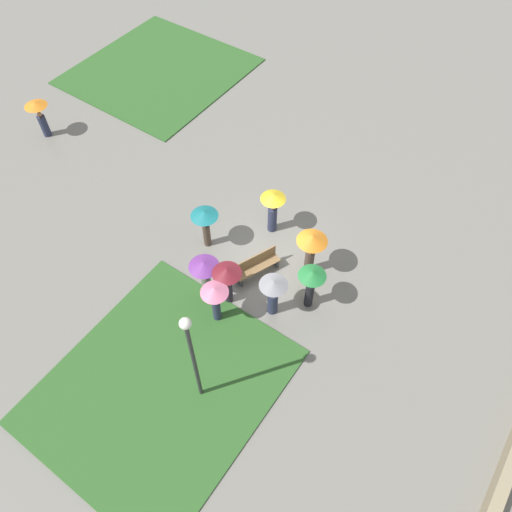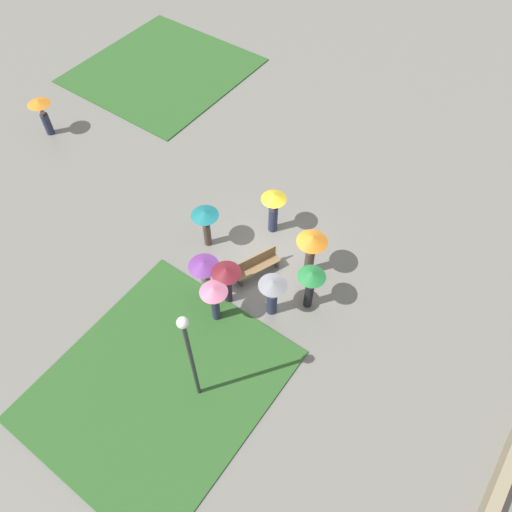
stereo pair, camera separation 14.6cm
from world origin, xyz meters
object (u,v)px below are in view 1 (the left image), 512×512
Objects in this scene: crowd_person_orange at (311,246)px; crowd_person_grey at (273,292)px; crowd_person_purple at (205,271)px; lamp_post at (192,351)px; crowd_person_green at (311,282)px; crowd_person_yellow at (273,206)px; crowd_person_pink at (215,297)px; crowd_person_teal at (205,220)px; lone_walker_far_path at (39,113)px; park_bench at (256,265)px; crowd_person_maroon at (227,277)px.

crowd_person_grey is at bearing 107.25° from crowd_person_orange.
lamp_post is at bearing -131.29° from crowd_person_purple.
crowd_person_green reaches higher than crowd_person_grey.
crowd_person_purple is (-3.78, 0.27, -0.03)m from crowd_person_yellow.
crowd_person_orange is (3.54, -1.52, 0.09)m from crowd_person_pink.
crowd_person_teal is (-2.05, 1.62, 0.06)m from crowd_person_yellow.
lamp_post is 6.18m from crowd_person_orange.
crowd_person_green is (-0.09, -4.59, 0.00)m from crowd_person_teal.
crowd_person_grey is 13.93m from lone_walker_far_path.
crowd_person_teal reaches higher than lone_walker_far_path.
lone_walker_far_path is at bearing -64.74° from crowd_person_green.
lamp_post reaches higher than park_bench.
crowd_person_purple is 11.73m from lone_walker_far_path.
crowd_person_purple is at bearing 69.91° from crowd_person_orange.
crowd_person_maroon is (-1.54, 0.12, 0.97)m from park_bench.
crowd_person_pink is at bearing -110.96° from crowd_person_purple.
park_bench is 2.13m from crowd_person_purple.
crowd_person_green is at bearing 127.57° from crowd_person_grey.
crowd_person_green is at bearing -72.39° from lone_walker_far_path.
lamp_post reaches higher than crowd_person_grey.
lone_walker_far_path is (2.54, 11.45, -0.09)m from crowd_person_purple.
lamp_post reaches higher than crowd_person_pink.
crowd_person_purple is (-0.69, 2.35, 0.10)m from crowd_person_grey.
crowd_person_purple is at bearing -81.41° from lone_walker_far_path.
crowd_person_yellow reaches higher than crowd_person_teal.
lone_walker_far_path is (5.65, 13.65, -1.76)m from lamp_post.
crowd_person_green reaches higher than crowd_person_pink.
park_bench is 2.46m from crowd_person_green.
crowd_person_green is at bearing -2.89° from crowd_person_maroon.
crowd_person_yellow is 0.97× the size of crowd_person_orange.
crowd_person_pink is 0.93× the size of crowd_person_orange.
crowd_person_green is (-0.06, -2.27, 0.94)m from park_bench.
crowd_person_grey is (0.52, -1.51, -0.22)m from crowd_person_maroon.
crowd_person_yellow is (6.89, 1.94, -1.64)m from lamp_post.
lone_walker_far_path is at bearing -107.25° from crowd_person_grey.
crowd_person_orange is at bearing -2.70° from lamp_post.
crowd_person_teal is (4.84, 3.55, -1.58)m from lamp_post.
crowd_person_green is at bearing 13.27° from crowd_person_yellow.
lamp_post is at bearing -25.28° from crowd_person_yellow.
park_bench is 2.54m from crowd_person_pink.
crowd_person_teal is 1.03× the size of lone_walker_far_path.
crowd_person_orange is at bearing -119.91° from crowd_person_green.
crowd_person_maroon is 0.87m from crowd_person_purple.
lamp_post is at bearing 155.88° from crowd_person_pink.
crowd_person_purple is 0.88× the size of crowd_person_orange.
lone_walker_far_path is at bearing 152.23° from crowd_person_teal.
crowd_person_yellow is at bearing 28.52° from crowd_person_teal.
crowd_person_yellow reaches higher than crowd_person_green.
crowd_person_pink is at bearing 87.50° from crowd_person_orange.
crowd_person_yellow is 1.00× the size of crowd_person_green.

